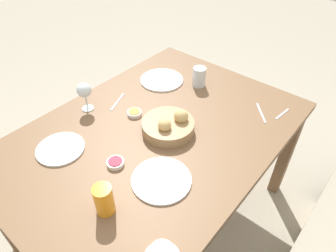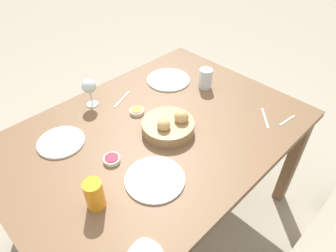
# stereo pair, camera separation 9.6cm
# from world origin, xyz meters

# --- Properties ---
(ground_plane) EXTENTS (10.00, 10.00, 0.00)m
(ground_plane) POSITION_xyz_m (0.00, 0.00, 0.00)
(ground_plane) COLOR #A89E89
(dining_table) EXTENTS (1.47, 1.05, 0.73)m
(dining_table) POSITION_xyz_m (0.00, 0.00, 0.65)
(dining_table) COLOR brown
(dining_table) RESTS_ON ground_plane
(bread_basket) EXTENTS (0.25, 0.25, 0.11)m
(bread_basket) POSITION_xyz_m (-0.05, 0.05, 0.77)
(bread_basket) COLOR #99754C
(bread_basket) RESTS_ON dining_table
(plate_near_left) EXTENTS (0.26, 0.26, 0.01)m
(plate_near_left) POSITION_xyz_m (-0.37, -0.27, 0.74)
(plate_near_left) COLOR white
(plate_near_left) RESTS_ON dining_table
(plate_near_right) EXTENTS (0.22, 0.22, 0.01)m
(plate_near_right) POSITION_xyz_m (0.37, -0.24, 0.74)
(plate_near_right) COLOR white
(plate_near_right) RESTS_ON dining_table
(plate_far_center) EXTENTS (0.25, 0.25, 0.01)m
(plate_far_center) POSITION_xyz_m (0.21, 0.22, 0.74)
(plate_far_center) COLOR white
(plate_far_center) RESTS_ON dining_table
(juice_glass) EXTENTS (0.07, 0.07, 0.13)m
(juice_glass) POSITION_xyz_m (0.44, 0.16, 0.80)
(juice_glass) COLOR orange
(juice_glass) RESTS_ON dining_table
(water_tumbler) EXTENTS (0.08, 0.08, 0.11)m
(water_tumbler) POSITION_xyz_m (-0.47, -0.07, 0.79)
(water_tumbler) COLOR silver
(water_tumbler) RESTS_ON dining_table
(wine_glass) EXTENTS (0.08, 0.08, 0.16)m
(wine_glass) POSITION_xyz_m (0.09, -0.39, 0.85)
(wine_glass) COLOR silver
(wine_glass) RESTS_ON dining_table
(jam_bowl_berry) EXTENTS (0.07, 0.07, 0.02)m
(jam_bowl_berry) POSITION_xyz_m (0.27, 0.02, 0.75)
(jam_bowl_berry) COLOR white
(jam_bowl_berry) RESTS_ON dining_table
(jam_bowl_honey) EXTENTS (0.07, 0.07, 0.02)m
(jam_bowl_honey) POSITION_xyz_m (-0.03, -0.17, 0.75)
(jam_bowl_honey) COLOR white
(jam_bowl_honey) RESTS_ON dining_table
(fork_silver) EXTENTS (0.13, 0.12, 0.00)m
(fork_silver) POSITION_xyz_m (-0.46, 0.33, 0.74)
(fork_silver) COLOR #B7B7BC
(fork_silver) RESTS_ON dining_table
(knife_silver) EXTENTS (0.16, 0.07, 0.00)m
(knife_silver) POSITION_xyz_m (-0.05, -0.32, 0.74)
(knife_silver) COLOR #B7B7BC
(knife_silver) RESTS_ON dining_table
(spoon_coffee) EXTENTS (0.12, 0.03, 0.00)m
(spoon_coffee) POSITION_xyz_m (-0.53, 0.42, 0.74)
(spoon_coffee) COLOR #B7B7BC
(spoon_coffee) RESTS_ON dining_table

